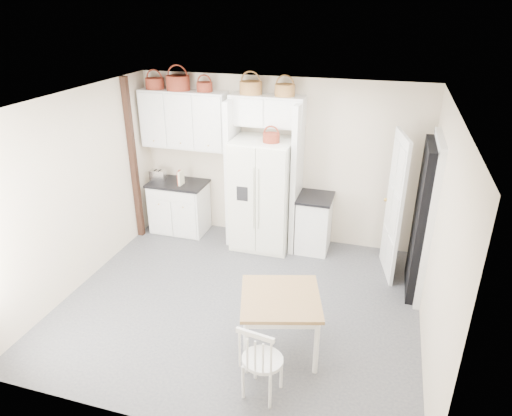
% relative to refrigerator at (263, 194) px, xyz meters
% --- Properties ---
extents(floor, '(4.50, 4.50, 0.00)m').
position_rel_refrigerator_xyz_m(floor, '(0.15, -1.61, -0.87)').
color(floor, '#3B3C43').
rests_on(floor, ground).
extents(ceiling, '(4.50, 4.50, 0.00)m').
position_rel_refrigerator_xyz_m(ceiling, '(0.15, -1.61, 1.73)').
color(ceiling, white).
rests_on(ceiling, wall_back).
extents(wall_back, '(4.50, 0.00, 4.50)m').
position_rel_refrigerator_xyz_m(wall_back, '(0.15, 0.39, 0.43)').
color(wall_back, beige).
rests_on(wall_back, floor).
extents(wall_left, '(0.00, 4.00, 4.00)m').
position_rel_refrigerator_xyz_m(wall_left, '(-2.10, -1.61, 0.43)').
color(wall_left, beige).
rests_on(wall_left, floor).
extents(wall_right, '(0.00, 4.00, 4.00)m').
position_rel_refrigerator_xyz_m(wall_right, '(2.40, -1.61, 0.43)').
color(wall_right, beige).
rests_on(wall_right, floor).
extents(refrigerator, '(0.90, 0.72, 1.74)m').
position_rel_refrigerator_xyz_m(refrigerator, '(0.00, 0.00, 0.00)').
color(refrigerator, white).
rests_on(refrigerator, floor).
extents(base_cab_left, '(0.90, 0.57, 0.84)m').
position_rel_refrigerator_xyz_m(base_cab_left, '(-1.48, 0.09, -0.45)').
color(base_cab_left, white).
rests_on(base_cab_left, floor).
extents(base_cab_right, '(0.49, 0.58, 0.86)m').
position_rel_refrigerator_xyz_m(base_cab_right, '(0.81, 0.09, -0.44)').
color(base_cab_right, white).
rests_on(base_cab_right, floor).
extents(dining_table, '(1.05, 1.05, 0.70)m').
position_rel_refrigerator_xyz_m(dining_table, '(0.85, -2.30, -0.52)').
color(dining_table, brown).
rests_on(dining_table, floor).
extents(windsor_chair, '(0.46, 0.43, 0.84)m').
position_rel_refrigerator_xyz_m(windsor_chair, '(0.84, -2.98, -0.45)').
color(windsor_chair, white).
rests_on(windsor_chair, floor).
extents(counter_left, '(0.94, 0.61, 0.04)m').
position_rel_refrigerator_xyz_m(counter_left, '(-1.48, 0.09, -0.02)').
color(counter_left, black).
rests_on(counter_left, base_cab_left).
extents(counter_right, '(0.53, 0.62, 0.04)m').
position_rel_refrigerator_xyz_m(counter_right, '(0.81, 0.09, 0.00)').
color(counter_right, black).
rests_on(counter_right, base_cab_right).
extents(toaster, '(0.26, 0.16, 0.18)m').
position_rel_refrigerator_xyz_m(toaster, '(-1.83, 0.08, 0.09)').
color(toaster, silver).
rests_on(toaster, counter_left).
extents(cookbook_red, '(0.06, 0.16, 0.23)m').
position_rel_refrigerator_xyz_m(cookbook_red, '(-1.41, 0.01, 0.12)').
color(cookbook_red, maroon).
rests_on(cookbook_red, counter_left).
extents(cookbook_cream, '(0.04, 0.16, 0.23)m').
position_rel_refrigerator_xyz_m(cookbook_cream, '(-1.38, 0.01, 0.12)').
color(cookbook_cream, beige).
rests_on(cookbook_cream, counter_left).
extents(basket_upper_a, '(0.29, 0.29, 0.17)m').
position_rel_refrigerator_xyz_m(basket_upper_a, '(-1.81, 0.22, 1.56)').
color(basket_upper_a, '#5E2213').
rests_on(basket_upper_a, upper_cabinet).
extents(basket_upper_b, '(0.37, 0.37, 0.22)m').
position_rel_refrigerator_xyz_m(basket_upper_b, '(-1.42, 0.22, 1.59)').
color(basket_upper_b, '#5E2213').
rests_on(basket_upper_b, upper_cabinet).
extents(basket_upper_c, '(0.24, 0.24, 0.14)m').
position_rel_refrigerator_xyz_m(basket_upper_c, '(-0.98, 0.22, 1.55)').
color(basket_upper_c, '#5E2213').
rests_on(basket_upper_c, upper_cabinet).
extents(basket_bridge_a, '(0.33, 0.33, 0.19)m').
position_rel_refrigerator_xyz_m(basket_bridge_a, '(-0.25, 0.22, 1.57)').
color(basket_bridge_a, olive).
rests_on(basket_bridge_a, bridge_cabinet).
extents(basket_bridge_b, '(0.29, 0.29, 0.17)m').
position_rel_refrigerator_xyz_m(basket_bridge_b, '(0.26, 0.22, 1.56)').
color(basket_bridge_b, olive).
rests_on(basket_bridge_b, bridge_cabinet).
extents(basket_fridge_b, '(0.25, 0.25, 0.13)m').
position_rel_refrigerator_xyz_m(basket_fridge_b, '(0.15, -0.10, 0.94)').
color(basket_fridge_b, '#5E2213').
rests_on(basket_fridge_b, refrigerator).
extents(upper_cabinet, '(1.40, 0.34, 0.90)m').
position_rel_refrigerator_xyz_m(upper_cabinet, '(-1.35, 0.22, 1.03)').
color(upper_cabinet, white).
rests_on(upper_cabinet, wall_back).
extents(bridge_cabinet, '(1.12, 0.34, 0.45)m').
position_rel_refrigerator_xyz_m(bridge_cabinet, '(-0.00, 0.22, 1.25)').
color(bridge_cabinet, white).
rests_on(bridge_cabinet, wall_back).
extents(fridge_panel_left, '(0.08, 0.60, 2.30)m').
position_rel_refrigerator_xyz_m(fridge_panel_left, '(-0.51, 0.09, 0.28)').
color(fridge_panel_left, white).
rests_on(fridge_panel_left, floor).
extents(fridge_panel_right, '(0.08, 0.60, 2.30)m').
position_rel_refrigerator_xyz_m(fridge_panel_right, '(0.51, 0.09, 0.28)').
color(fridge_panel_right, white).
rests_on(fridge_panel_right, floor).
extents(trim_post, '(0.09, 0.09, 2.60)m').
position_rel_refrigerator_xyz_m(trim_post, '(-2.05, -0.26, 0.43)').
color(trim_post, black).
rests_on(trim_post, floor).
extents(doorway_void, '(0.18, 0.85, 2.05)m').
position_rel_refrigerator_xyz_m(doorway_void, '(2.31, -0.61, 0.15)').
color(doorway_void, black).
rests_on(doorway_void, floor).
extents(door_slab, '(0.21, 0.79, 2.05)m').
position_rel_refrigerator_xyz_m(door_slab, '(1.95, -0.28, 0.15)').
color(door_slab, white).
rests_on(door_slab, floor).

